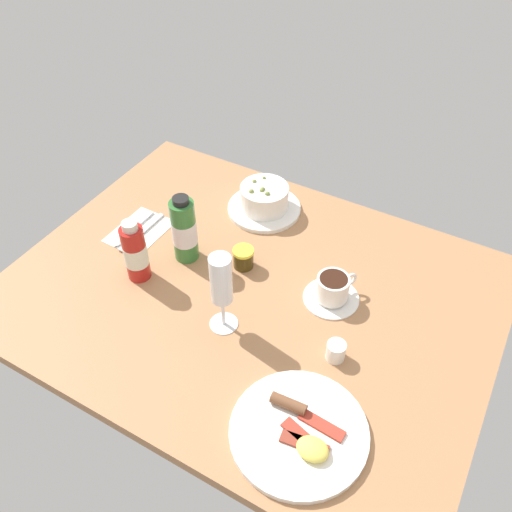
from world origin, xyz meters
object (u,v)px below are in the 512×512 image
Objects in this scene: coffee_cup at (333,290)px; breakfast_plate at (300,432)px; porridge_bowl at (264,199)px; wine_glass at (221,283)px; jam_jar at (243,258)px; sauce_bottle_green at (184,230)px; sauce_bottle_red at (135,253)px; creamer_jug at (336,351)px; cutlery_setting at (138,232)px.

breakfast_plate is at bearing 104.12° from coffee_cup.
wine_glass is (-11.28, 38.70, 9.31)cm from porridge_bowl.
jam_jar is 0.29× the size of sauce_bottle_green.
sauce_bottle_red is 54.73cm from breakfast_plate.
coffee_cup is 2.61× the size of creamer_jug.
creamer_jug is at bearing -171.36° from wine_glass.
creamer_jug is 50.30cm from sauce_bottle_red.
cutlery_setting is 53.10cm from coffee_cup.
coffee_cup is 45.82cm from sauce_bottle_red.
porridge_bowl is 50.21cm from creamer_jug.
jam_jar is 25.37cm from sauce_bottle_red.
creamer_jug is 45.57cm from sauce_bottle_green.
porridge_bowl is at bearing -44.12° from creamer_jug.
cutlery_setting is at bearing 4.00° from coffee_cup.
cutlery_setting is 0.93× the size of sauce_bottle_green.
breakfast_plate is at bearing 153.99° from cutlery_setting.
wine_glass reaches higher than sauce_bottle_green.
jam_jar reaches higher than breakfast_plate.
porridge_bowl is at bearing -35.19° from coffee_cup.
porridge_bowl is at bearing -55.35° from breakfast_plate.
coffee_cup is (-28.84, 20.34, -0.68)cm from porridge_bowl.
sauce_bottle_green is at bearing 15.75° from jam_jar.
porridge_bowl is 35.30cm from coffee_cup.
breakfast_plate is at bearing 93.82° from creamer_jug.
sauce_bottle_green is (-16.08, 0.89, 8.18)cm from cutlery_setting.
cutlery_setting is at bearing -49.93° from sauce_bottle_red.
sauce_bottle_green is (19.27, -13.78, -4.56)cm from wine_glass.
wine_glass reaches higher than sauce_bottle_red.
wine_glass is (-35.34, 14.67, 12.75)cm from cutlery_setting.
sauce_bottle_green is 0.70× the size of breakfast_plate.
coffee_cup is 16.30cm from creamer_jug.
sauce_bottle_green is (36.83, 4.59, 5.43)cm from coffee_cup.
jam_jar is at bearing 1.69° from coffee_cup.
sauce_bottle_red reaches higher than breakfast_plate.
creamer_jug is 0.19× the size of breakfast_plate.
sauce_bottle_green is at bearing -32.68° from breakfast_plate.
sauce_bottle_green reaches higher than coffee_cup.
cutlery_setting is (24.06, 24.03, -3.43)cm from porridge_bowl.
coffee_cup is 22.96cm from jam_jar.
wine_glass is 0.78× the size of breakfast_plate.
sauce_bottle_red reaches higher than jam_jar.
jam_jar is at bearing -142.91° from sauce_bottle_red.
breakfast_plate is (-1.27, 19.04, -1.33)cm from creamer_jug.
wine_glass is 3.81× the size of jam_jar.
wine_glass is 25.98cm from sauce_bottle_red.
sauce_bottle_green is (-5.99, -11.10, 0.92)cm from sauce_bottle_red.
sauce_bottle_red is at bearing 20.13° from coffee_cup.
sauce_bottle_red is at bearing 130.07° from cutlery_setting.
jam_jar is at bearing -24.80° from creamer_jug.
sauce_bottle_red is (50.00, 1.09, 5.30)cm from creamer_jug.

